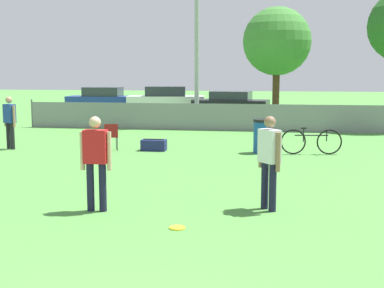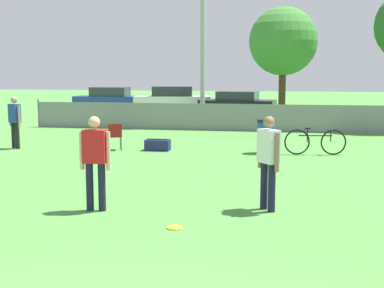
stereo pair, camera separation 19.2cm
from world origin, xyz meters
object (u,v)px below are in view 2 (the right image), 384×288
parked_car_dark (238,103)px  spectator_in_blue (15,119)px  tree_near_pole (283,42)px  bicycle_sideline (315,142)px  frisbee_disc (175,228)px  parked_car_blue (110,99)px  player_defender_red (95,157)px  gear_bag_sideline (158,145)px  parked_car_white (173,100)px  folding_chair_sideline (115,135)px  light_pole (203,2)px  trash_bin (266,136)px  player_receiver_white (268,157)px

parked_car_dark → spectator_in_blue: bearing=-106.0°
tree_near_pole → bicycle_sideline: size_ratio=2.96×
frisbee_disc → tree_near_pole: bearing=85.3°
parked_car_blue → parked_car_dark: (7.95, -1.95, -0.03)m
bicycle_sideline → player_defender_red: bearing=-127.0°
frisbee_disc → gear_bag_sideline: 8.25m
parked_car_white → gear_bag_sideline: bearing=-87.7°
parked_car_dark → folding_chair_sideline: bearing=-93.8°
player_defender_red → folding_chair_sideline: 7.19m
light_pole → folding_chair_sideline: (-1.55, -7.33, -4.82)m
parked_car_blue → tree_near_pole: bearing=-33.4°
parked_car_white → tree_near_pole: bearing=-52.0°
tree_near_pole → bicycle_sideline: bearing=-82.9°
bicycle_sideline → folding_chair_sideline: bearing=174.9°
frisbee_disc → parked_car_dark: parked_car_dark is taller
bicycle_sideline → trash_bin: trash_bin is taller
spectator_in_blue → parked_car_dark: bearing=-85.2°
light_pole → parked_car_dark: light_pole is taller
folding_chair_sideline → trash_bin: (4.61, 0.28, 0.02)m
frisbee_disc → parked_car_dark: (-1.04, 21.27, 0.65)m
light_pole → bicycle_sideline: (4.49, -7.11, -4.92)m
bicycle_sideline → frisbee_disc: bearing=-114.7°
player_defender_red → bicycle_sideline: player_defender_red is taller
light_pole → folding_chair_sideline: light_pole is taller
spectator_in_blue → gear_bag_sideline: (4.51, 0.41, -0.77)m
bicycle_sideline → gear_bag_sideline: bearing=172.9°
folding_chair_sideline → parked_car_white: size_ratio=0.18×
spectator_in_blue → frisbee_disc: bearing=159.2°
light_pole → player_receiver_white: 14.75m
trash_bin → gear_bag_sideline: size_ratio=1.34×
player_defender_red → parked_car_blue: player_defender_red is taller
player_receiver_white → tree_near_pole: bearing=140.3°
player_receiver_white → gear_bag_sideline: player_receiver_white is taller
player_defender_red → bicycle_sideline: size_ratio=0.93×
parked_car_white → parked_car_dark: size_ratio=1.10×
trash_bin → parked_car_blue: size_ratio=0.24×
parked_car_white → parked_car_dark: parked_car_white is taller
spectator_in_blue → folding_chair_sideline: 3.25m
parked_car_white → light_pole: bearing=-77.2°
spectator_in_blue → bicycle_sideline: size_ratio=0.92×
frisbee_disc → parked_car_blue: (-8.99, 23.22, 0.68)m
parked_car_white → spectator_in_blue: bearing=-104.5°
gear_bag_sideline → folding_chair_sideline: bearing=-170.5°
frisbee_disc → parked_car_white: 23.60m
trash_bin → tree_near_pole: bearing=87.9°
player_defender_red → gear_bag_sideline: (-0.65, 7.13, -0.79)m
player_defender_red → player_receiver_white: (2.98, 0.55, 0.00)m
player_receiver_white → light_pole: bearing=154.2°
light_pole → spectator_in_blue: bearing=-122.4°
trash_bin → bicycle_sideline: bearing=-2.6°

